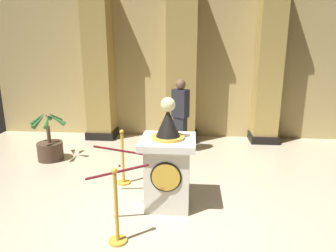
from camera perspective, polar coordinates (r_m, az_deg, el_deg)
name	(u,v)px	position (r m, az deg, el deg)	size (l,w,h in m)	color
ground_plane	(168,221)	(4.64, 0.01, -17.29)	(10.41, 10.41, 0.00)	beige
back_wall	(182,61)	(8.35, 2.72, 12.08)	(10.41, 0.16, 4.12)	tan
pedestal_clock	(168,165)	(4.75, 0.00, -7.31)	(0.83, 0.83, 1.73)	silver
stanchion_near	(123,165)	(5.64, -8.40, -7.23)	(0.24, 0.24, 1.03)	gold
stanchion_far	(117,217)	(4.08, -9.57, -16.44)	(0.24, 0.24, 1.03)	gold
velvet_rope	(119,160)	(4.68, -9.09, -6.37)	(1.03, 1.05, 0.22)	#591419
column_left	(99,65)	(8.34, -12.79, 11.07)	(0.79, 0.79, 3.96)	black
column_right	(269,66)	(8.16, 18.30, 10.62)	(0.73, 0.73, 3.96)	black
column_centre_rear	(182,65)	(7.96, 2.59, 11.25)	(0.90, 0.90, 3.96)	black
potted_palm_left	(50,145)	(7.22, -21.22, -3.40)	(0.82, 0.79, 1.11)	#4C3828
bystander_guest	(180,114)	(7.06, 2.32, 2.24)	(0.42, 0.38, 1.73)	#26262D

